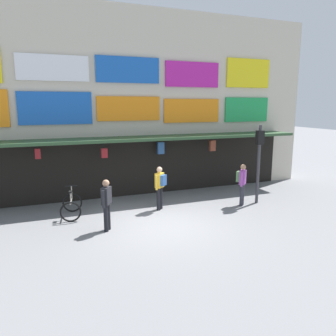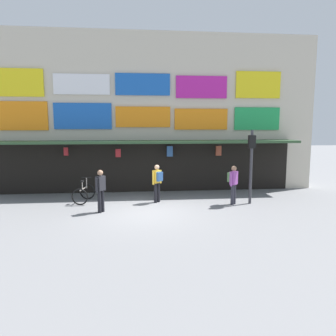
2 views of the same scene
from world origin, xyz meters
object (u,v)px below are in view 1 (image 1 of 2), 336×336
traffic_light_far (259,151)px  pedestrian_in_green (107,202)px  bicycle_parked (72,206)px  pedestrian_in_purple (160,185)px  pedestrian_in_red (242,181)px

traffic_light_far → pedestrian_in_green: (-6.32, -0.79, -1.19)m
bicycle_parked → pedestrian_in_purple: size_ratio=0.74×
pedestrian_in_purple → pedestrian_in_red: 3.29m
traffic_light_far → pedestrian_in_red: bearing=-175.0°
traffic_light_far → pedestrian_in_purple: traffic_light_far is taller
pedestrian_in_green → pedestrian_in_red: bearing=7.5°
bicycle_parked → pedestrian_in_red: (6.48, -1.05, 0.59)m
pedestrian_in_purple → pedestrian_in_green: bearing=-149.0°
traffic_light_far → pedestrian_in_red: 1.40m
traffic_light_far → bicycle_parked: (-7.27, 0.98, -1.75)m
bicycle_parked → pedestrian_in_green: (0.95, -1.78, 0.55)m
traffic_light_far → pedestrian_in_green: size_ratio=1.90×
bicycle_parked → pedestrian_in_red: size_ratio=0.74×
traffic_light_far → pedestrian_in_red: (-0.79, -0.07, -1.16)m
bicycle_parked → pedestrian_in_red: pedestrian_in_red is taller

